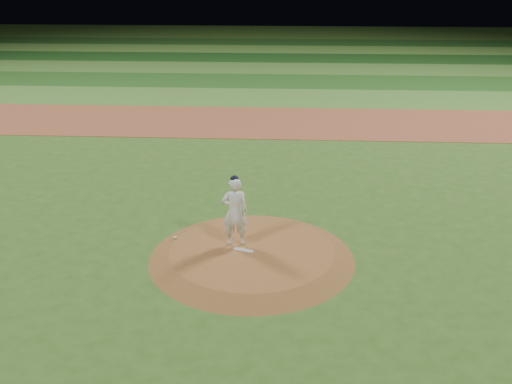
# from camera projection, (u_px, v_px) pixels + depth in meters

# --- Properties ---
(ground) EXTENTS (120.00, 120.00, 0.00)m
(ground) POSITION_uv_depth(u_px,v_px,m) (252.00, 258.00, 15.32)
(ground) COLOR #325B1D
(ground) RESTS_ON ground
(infield_dirt_band) EXTENTS (70.00, 6.00, 0.02)m
(infield_dirt_band) POSITION_uv_depth(u_px,v_px,m) (270.00, 122.00, 28.28)
(infield_dirt_band) COLOR brown
(infield_dirt_band) RESTS_ON ground
(outfield_stripe_0) EXTENTS (70.00, 5.00, 0.02)m
(outfield_stripe_0) POSITION_uv_depth(u_px,v_px,m) (273.00, 98.00, 33.37)
(outfield_stripe_0) COLOR #40742A
(outfield_stripe_0) RESTS_ON ground
(outfield_stripe_1) EXTENTS (70.00, 5.00, 0.02)m
(outfield_stripe_1) POSITION_uv_depth(u_px,v_px,m) (275.00, 81.00, 38.00)
(outfield_stripe_1) COLOR #1F4F19
(outfield_stripe_1) RESTS_ON ground
(outfield_stripe_2) EXTENTS (70.00, 5.00, 0.02)m
(outfield_stripe_2) POSITION_uv_depth(u_px,v_px,m) (277.00, 68.00, 42.62)
(outfield_stripe_2) COLOR #3F7028
(outfield_stripe_2) RESTS_ON ground
(outfield_stripe_3) EXTENTS (70.00, 5.00, 0.02)m
(outfield_stripe_3) POSITION_uv_depth(u_px,v_px,m) (278.00, 58.00, 47.25)
(outfield_stripe_3) COLOR #164014
(outfield_stripe_3) RESTS_ON ground
(outfield_stripe_4) EXTENTS (70.00, 5.00, 0.02)m
(outfield_stripe_4) POSITION_uv_depth(u_px,v_px,m) (279.00, 49.00, 51.88)
(outfield_stripe_4) COLOR #45792C
(outfield_stripe_4) RESTS_ON ground
(outfield_stripe_5) EXTENTS (70.00, 5.00, 0.02)m
(outfield_stripe_5) POSITION_uv_depth(u_px,v_px,m) (280.00, 42.00, 56.51)
(outfield_stripe_5) COLOR #1B4516
(outfield_stripe_5) RESTS_ON ground
(pitchers_mound) EXTENTS (5.50, 5.50, 0.25)m
(pitchers_mound) POSITION_uv_depth(u_px,v_px,m) (252.00, 254.00, 15.27)
(pitchers_mound) COLOR brown
(pitchers_mound) RESTS_ON ground
(pitching_rubber) EXTENTS (0.56, 0.30, 0.03)m
(pitching_rubber) POSITION_uv_depth(u_px,v_px,m) (243.00, 250.00, 15.16)
(pitching_rubber) COLOR silver
(pitching_rubber) RESTS_ON pitchers_mound
(rosin_bag) EXTENTS (0.10, 0.10, 0.06)m
(rosin_bag) POSITION_uv_depth(u_px,v_px,m) (175.00, 237.00, 15.84)
(rosin_bag) COLOR silver
(rosin_bag) RESTS_ON pitchers_mound
(pitcher_on_mound) EXTENTS (0.76, 0.55, 1.99)m
(pitcher_on_mound) POSITION_uv_depth(u_px,v_px,m) (235.00, 211.00, 15.15)
(pitcher_on_mound) COLOR white
(pitcher_on_mound) RESTS_ON pitchers_mound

